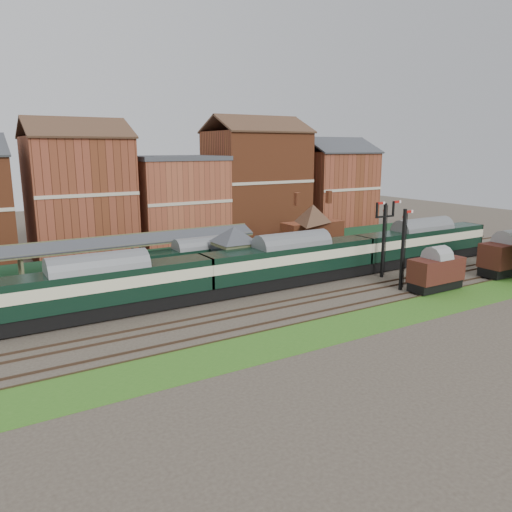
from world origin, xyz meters
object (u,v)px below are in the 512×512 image
goods_van_a (436,271)px  dmu_train (292,260)px  signal_box (234,254)px  semaphore_bracket (384,235)px  platform_railcar (206,259)px

goods_van_a → dmu_train: bearing=140.1°
signal_box → dmu_train: size_ratio=0.10×
dmu_train → signal_box: bearing=146.3°
signal_box → semaphore_bracket: 16.16m
dmu_train → goods_van_a: size_ratio=10.22×
semaphore_bracket → signal_box: bearing=159.1°
semaphore_bracket → dmu_train: bearing=166.2°
signal_box → goods_van_a: (15.62, -12.25, -1.24)m
dmu_train → platform_railcar: 9.19m
platform_railcar → goods_van_a: platform_railcar is taller
signal_box → dmu_train: 5.88m
signal_box → platform_railcar: (-1.61, 3.25, -0.98)m
signal_box → platform_railcar: signal_box is taller
goods_van_a → semaphore_bracket: bearing=95.1°
platform_railcar → goods_van_a: bearing=-42.0°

